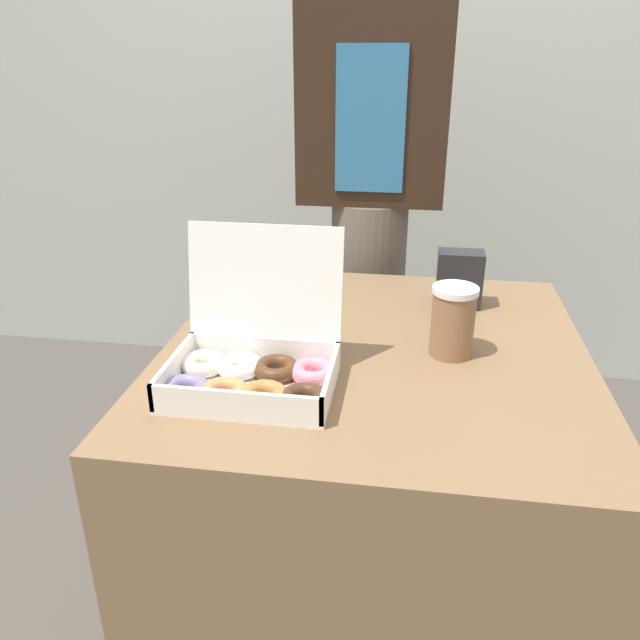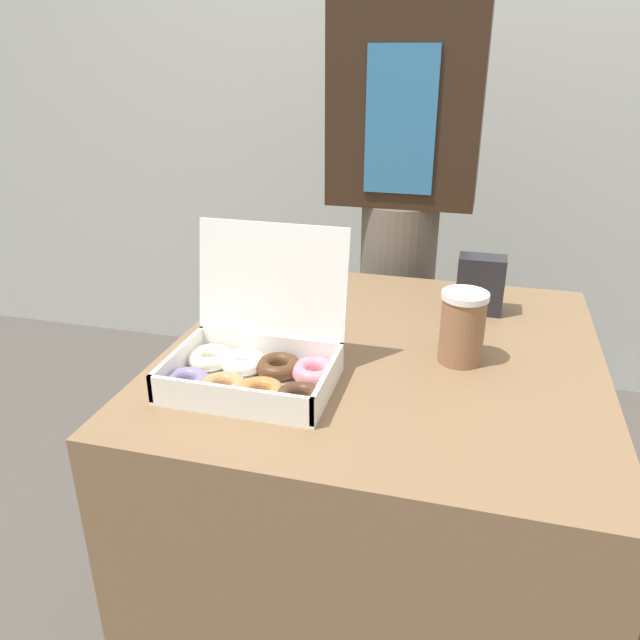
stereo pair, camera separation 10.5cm
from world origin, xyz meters
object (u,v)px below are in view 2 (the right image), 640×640
object	(u,v)px
donut_box	(254,363)
coffee_cup	(462,327)
napkin_holder	(480,284)
person_customer	(401,198)

from	to	relation	value
donut_box	coffee_cup	size ratio (longest dim) A/B	2.27
donut_box	napkin_holder	world-z (taller)	donut_box
person_customer	napkin_holder	bearing A→B (deg)	-57.88
coffee_cup	napkin_holder	world-z (taller)	coffee_cup
donut_box	coffee_cup	bearing A→B (deg)	27.21
coffee_cup	person_customer	distance (m)	0.68
coffee_cup	napkin_holder	xyz separation A→B (m)	(0.03, 0.26, -0.01)
person_customer	coffee_cup	bearing A→B (deg)	-71.70
donut_box	napkin_holder	size ratio (longest dim) A/B	2.46
napkin_holder	person_customer	bearing A→B (deg)	122.12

